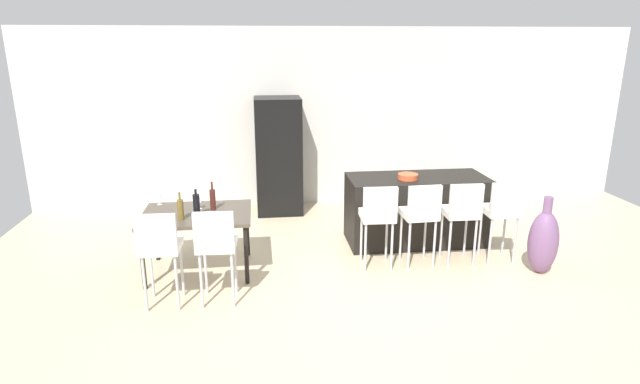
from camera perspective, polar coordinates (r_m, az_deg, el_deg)
name	(u,v)px	position (r m, az deg, el deg)	size (l,w,h in m)	color
ground_plane	(370,266)	(6.44, 5.63, -8.15)	(10.00, 10.00, 0.00)	#C6B28E
back_wall	(337,117)	(8.62, 1.95, 8.29)	(10.00, 0.12, 2.90)	beige
kitchen_island	(416,209)	(7.12, 10.65, -1.93)	(1.87, 0.79, 0.92)	black
bar_chair_left	(378,213)	(6.15, 6.50, -2.37)	(0.42, 0.42, 1.05)	white
bar_chair_middle	(421,212)	(6.29, 11.16, -2.15)	(0.42, 0.42, 1.05)	white
bar_chair_right	(462,210)	(6.47, 15.53, -1.93)	(0.41, 0.41, 1.05)	white
bar_chair_far	(502,208)	(6.68, 19.66, -1.72)	(0.41, 0.41, 1.05)	white
dining_table	(197,218)	(6.19, -13.55, -2.87)	(1.26, 0.93, 0.74)	#4C4238
dining_chair_near	(159,244)	(5.45, -17.45, -5.55)	(0.41, 0.41, 1.05)	white
dining_chair_far	(216,241)	(5.38, -11.51, -5.42)	(0.42, 0.42, 1.05)	white
wine_bottle_middle	(180,209)	(5.94, -15.27, -1.85)	(0.07, 0.07, 0.32)	brown
wine_bottle_left	(196,205)	(6.02, -13.59, -1.40)	(0.08, 0.08, 0.32)	black
wine_bottle_right	(213,199)	(6.21, -11.86, -0.77)	(0.07, 0.07, 0.34)	#471E19
wine_glass_far	(159,195)	(6.57, -17.50, -0.30)	(0.07, 0.07, 0.17)	silver
wine_glass_near	(199,199)	(6.27, -13.35, -0.76)	(0.07, 0.07, 0.17)	silver
refrigerator	(278,156)	(8.18, -4.65, 4.04)	(0.72, 0.68, 1.84)	black
fruit_bowl	(408,177)	(6.86, 9.77, 1.71)	(0.27, 0.27, 0.07)	#C6512D
floor_vase	(543,242)	(6.62, 23.59, -5.08)	(0.34, 0.34, 0.95)	#704C75
potted_plant	(456,187)	(8.95, 14.91, 0.56)	(0.34, 0.34, 0.54)	#38383D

